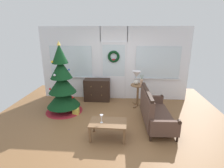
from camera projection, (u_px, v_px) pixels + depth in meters
name	position (u px, v px, depth m)	size (l,w,h in m)	color
ground_plane	(109.00, 127.00, 4.55)	(6.76, 6.76, 0.00)	brown
back_wall_with_door	(114.00, 64.00, 6.16)	(5.20, 0.19, 2.55)	white
christmas_tree	(62.00, 87.00, 5.20)	(1.12, 1.12, 2.13)	#4C331E
dresser_cabinet	(97.00, 90.00, 6.18)	(0.91, 0.46, 0.78)	black
settee_sofa	(153.00, 111.00, 4.57)	(0.78, 1.66, 0.96)	black
side_table	(138.00, 91.00, 5.68)	(0.50, 0.48, 0.73)	brown
table_lamp	(136.00, 76.00, 5.58)	(0.28, 0.28, 0.44)	silver
flower_vase	(142.00, 82.00, 5.52)	(0.11, 0.10, 0.35)	tan
coffee_table	(108.00, 124.00, 3.99)	(0.85, 0.53, 0.40)	brown
wine_glass	(102.00, 117.00, 3.91)	(0.08, 0.08, 0.20)	silver
gift_box	(76.00, 111.00, 5.22)	(0.18, 0.16, 0.18)	#D8C64C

